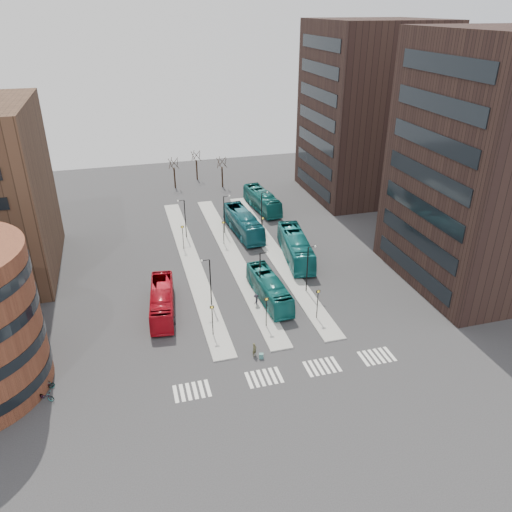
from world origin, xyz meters
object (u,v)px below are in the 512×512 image
object	(u,v)px
teal_bus_a	(269,289)
bicycle_far	(46,387)
red_bus	(162,301)
teal_bus_c	(296,247)
commuter_a	(172,319)
teal_bus_b	(243,223)
commuter_b	(269,300)
commuter_c	(256,300)
suitcase	(261,356)
bicycle_mid	(46,386)
traveller	(254,350)
teal_bus_d	(262,200)
bicycle_near	(44,396)

from	to	relation	value
teal_bus_a	bicycle_far	size ratio (longest dim) A/B	6.74
red_bus	teal_bus_c	size ratio (longest dim) A/B	0.84
teal_bus_a	commuter_a	xyz separation A→B (m)	(-11.98, -2.20, -0.72)
teal_bus_c	teal_bus_b	bearing A→B (deg)	123.32
red_bus	commuter_b	world-z (taller)	red_bus
commuter_b	commuter_c	size ratio (longest dim) A/B	1.05
suitcase	red_bus	xyz separation A→B (m)	(-8.67, 11.27, 1.22)
suitcase	teal_bus_c	size ratio (longest dim) A/B	0.04
bicycle_mid	commuter_b	bearing A→B (deg)	-95.81
teal_bus_a	traveller	distance (m)	11.08
teal_bus_a	commuter_c	size ratio (longest dim) A/B	6.89
suitcase	traveller	distance (m)	0.93
commuter_c	suitcase	bearing A→B (deg)	17.03
red_bus	commuter_a	distance (m)	3.03
teal_bus_b	teal_bus_c	size ratio (longest dim) A/B	0.98
teal_bus_b	suitcase	bearing A→B (deg)	-104.99
teal_bus_d	commuter_c	distance (m)	31.37
traveller	commuter_b	size ratio (longest dim) A/B	0.93
teal_bus_b	commuter_b	distance (m)	21.46
commuter_b	commuter_a	bearing A→B (deg)	92.11
commuter_b	suitcase	bearing A→B (deg)	157.16
teal_bus_c	red_bus	bearing A→B (deg)	-147.76
teal_bus_a	bicycle_near	world-z (taller)	teal_bus_a
teal_bus_d	commuter_b	world-z (taller)	teal_bus_d
teal_bus_d	traveller	distance (m)	40.83
teal_bus_a	commuter_c	distance (m)	2.27
teal_bus_a	bicycle_far	distance (m)	26.50
teal_bus_b	teal_bus_d	world-z (taller)	teal_bus_b
red_bus	bicycle_far	size ratio (longest dim) A/B	6.74
red_bus	commuter_b	size ratio (longest dim) A/B	6.56
teal_bus_c	commuter_c	size ratio (longest dim) A/B	8.17
commuter_a	bicycle_far	distance (m)	14.74
suitcase	bicycle_mid	world-z (taller)	bicycle_mid
teal_bus_c	commuter_a	size ratio (longest dim) A/B	8.23
suitcase	bicycle_near	distance (m)	20.55
red_bus	teal_bus_b	bearing A→B (deg)	59.47
red_bus	teal_bus_b	xyz separation A→B (m)	(14.56, 19.18, 0.24)
suitcase	commuter_c	size ratio (longest dim) A/B	0.36
teal_bus_a	commuter_b	xyz separation A→B (m)	(-0.48, -1.48, -0.68)
suitcase	bicycle_far	xyz separation A→B (m)	(-20.54, 0.82, 0.14)
commuter_c	bicycle_far	xyz separation A→B (m)	(-22.69, -8.81, -0.36)
teal_bus_a	teal_bus_d	world-z (taller)	teal_bus_d
commuter_a	bicycle_near	xyz separation A→B (m)	(-12.62, -8.97, -0.29)
teal_bus_d	bicycle_near	xyz separation A→B (m)	(-32.13, -40.10, -1.16)
commuter_c	bicycle_mid	bearing A→B (deg)	-39.28
teal_bus_b	teal_bus_c	distance (m)	11.46
teal_bus_c	traveller	xyz separation A→B (m)	(-11.37, -19.54, -1.01)
teal_bus_a	bicycle_far	xyz separation A→B (m)	(-24.60, -9.80, -1.08)
commuter_c	bicycle_mid	xyz separation A→B (m)	(-22.69, -8.76, -0.32)
teal_bus_a	commuter_a	distance (m)	12.20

